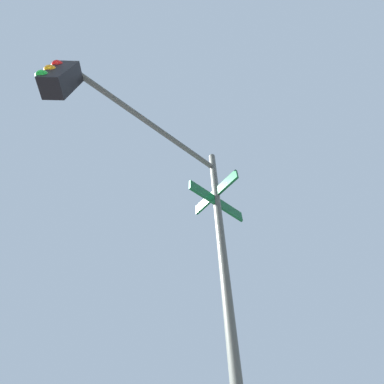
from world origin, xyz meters
name	(u,v)px	position (x,y,z in m)	size (l,w,h in m)	color
traffic_signal_near	(149,178)	(-6.37, -6.09, 4.41)	(2.85, 2.26, 6.21)	#474C47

